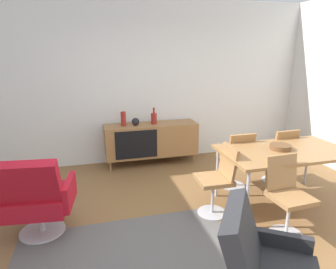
{
  "coord_description": "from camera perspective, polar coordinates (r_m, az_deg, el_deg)",
  "views": [
    {
      "loc": [
        -0.77,
        -2.45,
        1.92
      ],
      "look_at": [
        0.12,
        0.81,
        0.95
      ],
      "focal_mm": 30.86,
      "sensor_mm": 36.0,
      "label": 1
    }
  ],
  "objects": [
    {
      "name": "ground_plane",
      "position": [
        3.21,
        1.92,
        -20.79
      ],
      "size": [
        8.32,
        8.32,
        0.0
      ],
      "primitive_type": "plane",
      "color": "brown"
    },
    {
      "name": "wall_back",
      "position": [
        5.13,
        -6.59,
        10.09
      ],
      "size": [
        6.8,
        0.12,
        2.8
      ],
      "primitive_type": "cube",
      "color": "silver",
      "rests_on": "ground_plane"
    },
    {
      "name": "sideboard",
      "position": [
        5.07,
        -3.33,
        -1.0
      ],
      "size": [
        1.6,
        0.45,
        0.72
      ],
      "color": "olive",
      "rests_on": "ground_plane"
    },
    {
      "name": "vase_cobalt",
      "position": [
        4.9,
        -8.81,
        3.09
      ],
      "size": [
        0.09,
        0.09,
        0.24
      ],
      "color": "maroon",
      "rests_on": "sideboard"
    },
    {
      "name": "vase_sculptural_dark",
      "position": [
        4.94,
        -6.43,
        2.56
      ],
      "size": [
        0.13,
        0.13,
        0.12
      ],
      "color": "black",
      "rests_on": "sideboard"
    },
    {
      "name": "vase_ceramic_small",
      "position": [
        4.98,
        -2.8,
        3.26
      ],
      "size": [
        0.1,
        0.1,
        0.28
      ],
      "color": "maroon",
      "rests_on": "sideboard"
    },
    {
      "name": "dining_table",
      "position": [
        3.91,
        21.99,
        -3.42
      ],
      "size": [
        1.6,
        0.9,
        0.74
      ],
      "color": "olive",
      "rests_on": "ground_plane"
    },
    {
      "name": "wooden_bowl_on_table",
      "position": [
        3.89,
        21.32,
        -2.31
      ],
      "size": [
        0.26,
        0.26,
        0.06
      ],
      "primitive_type": "cylinder",
      "color": "brown",
      "rests_on": "dining_table"
    },
    {
      "name": "dining_chair_front_left",
      "position": [
        3.38,
        22.4,
        -10.68
      ],
      "size": [
        0.42,
        0.45,
        0.86
      ],
      "color": "#9E7042",
      "rests_on": "ground_plane"
    },
    {
      "name": "dining_chair_near_window",
      "position": [
        3.55,
        9.92,
        -8.39
      ],
      "size": [
        0.43,
        0.41,
        0.86
      ],
      "color": "#9E7042",
      "rests_on": "ground_plane"
    },
    {
      "name": "dining_chair_back_right",
      "position": [
        4.61,
        21.1,
        -3.47
      ],
      "size": [
        0.41,
        0.44,
        0.86
      ],
      "color": "#9E7042",
      "rests_on": "ground_plane"
    },
    {
      "name": "dining_chair_back_left",
      "position": [
        4.24,
        13.37,
        -4.45
      ],
      "size": [
        0.4,
        0.42,
        0.86
      ],
      "color": "#9E7042",
      "rests_on": "ground_plane"
    },
    {
      "name": "lounge_chair_red",
      "position": [
        3.37,
        -24.66,
        -11.06
      ],
      "size": [
        0.77,
        0.72,
        0.95
      ],
      "color": "red",
      "rests_on": "ground_plane"
    }
  ]
}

